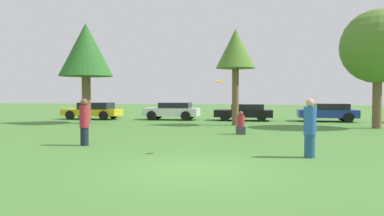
{
  "coord_description": "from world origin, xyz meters",
  "views": [
    {
      "loc": [
        1.59,
        -8.83,
        1.85
      ],
      "look_at": [
        -0.78,
        4.15,
        1.36
      ],
      "focal_mm": 34.34,
      "sensor_mm": 36.0,
      "label": 1
    }
  ],
  "objects_px": {
    "tree_0": "(86,51)",
    "parked_car_yellow": "(93,110)",
    "bystander_sitting": "(241,125)",
    "parked_car_white": "(172,111)",
    "person_catcher": "(310,128)",
    "tree_2": "(378,47)",
    "parked_car_black": "(245,112)",
    "frisbee": "(219,81)",
    "person_thrower": "(84,122)",
    "parked_car_blue": "(328,112)",
    "tree_1": "(236,51)"
  },
  "relations": [
    {
      "from": "tree_1",
      "to": "tree_2",
      "type": "xyz_separation_m",
      "value": [
        7.74,
        -0.58,
        -0.04
      ]
    },
    {
      "from": "person_catcher",
      "to": "tree_1",
      "type": "relative_size",
      "value": 0.3
    },
    {
      "from": "frisbee",
      "to": "parked_car_yellow",
      "type": "relative_size",
      "value": 0.06
    },
    {
      "from": "person_thrower",
      "to": "parked_car_white",
      "type": "bearing_deg",
      "value": 98.89
    },
    {
      "from": "parked_car_yellow",
      "to": "parked_car_white",
      "type": "bearing_deg",
      "value": -175.09
    },
    {
      "from": "parked_car_black",
      "to": "bystander_sitting",
      "type": "bearing_deg",
      "value": 91.58
    },
    {
      "from": "tree_2",
      "to": "tree_1",
      "type": "bearing_deg",
      "value": 175.7
    },
    {
      "from": "tree_0",
      "to": "tree_1",
      "type": "relative_size",
      "value": 1.11
    },
    {
      "from": "tree_0",
      "to": "tree_2",
      "type": "relative_size",
      "value": 0.99
    },
    {
      "from": "parked_car_black",
      "to": "parked_car_blue",
      "type": "height_order",
      "value": "parked_car_blue"
    },
    {
      "from": "parked_car_black",
      "to": "parked_car_blue",
      "type": "distance_m",
      "value": 5.68
    },
    {
      "from": "person_catcher",
      "to": "parked_car_yellow",
      "type": "height_order",
      "value": "person_catcher"
    },
    {
      "from": "parked_car_yellow",
      "to": "parked_car_black",
      "type": "distance_m",
      "value": 11.22
    },
    {
      "from": "tree_1",
      "to": "tree_2",
      "type": "height_order",
      "value": "tree_2"
    },
    {
      "from": "frisbee",
      "to": "bystander_sitting",
      "type": "height_order",
      "value": "frisbee"
    },
    {
      "from": "person_catcher",
      "to": "tree_2",
      "type": "distance_m",
      "value": 12.01
    },
    {
      "from": "tree_1",
      "to": "parked_car_blue",
      "type": "distance_m",
      "value": 8.38
    },
    {
      "from": "parked_car_white",
      "to": "parked_car_blue",
      "type": "height_order",
      "value": "parked_car_white"
    },
    {
      "from": "person_thrower",
      "to": "parked_car_white",
      "type": "distance_m",
      "value": 13.76
    },
    {
      "from": "parked_car_yellow",
      "to": "parked_car_black",
      "type": "height_order",
      "value": "parked_car_yellow"
    },
    {
      "from": "person_thrower",
      "to": "parked_car_blue",
      "type": "bearing_deg",
      "value": 61.07
    },
    {
      "from": "tree_0",
      "to": "parked_car_yellow",
      "type": "xyz_separation_m",
      "value": [
        -1.3,
        3.74,
        -3.98
      ]
    },
    {
      "from": "bystander_sitting",
      "to": "tree_0",
      "type": "relative_size",
      "value": 0.17
    },
    {
      "from": "bystander_sitting",
      "to": "parked_car_white",
      "type": "relative_size",
      "value": 0.27
    },
    {
      "from": "person_thrower",
      "to": "tree_0",
      "type": "height_order",
      "value": "tree_0"
    },
    {
      "from": "tree_2",
      "to": "parked_car_blue",
      "type": "relative_size",
      "value": 1.67
    },
    {
      "from": "tree_1",
      "to": "tree_0",
      "type": "bearing_deg",
      "value": -178.72
    },
    {
      "from": "bystander_sitting",
      "to": "parked_car_yellow",
      "type": "distance_m",
      "value": 14.18
    },
    {
      "from": "parked_car_yellow",
      "to": "bystander_sitting",
      "type": "bearing_deg",
      "value": 143.8
    },
    {
      "from": "parked_car_yellow",
      "to": "parked_car_black",
      "type": "relative_size",
      "value": 1.05
    },
    {
      "from": "tree_0",
      "to": "parked_car_black",
      "type": "distance_m",
      "value": 11.54
    },
    {
      "from": "person_thrower",
      "to": "parked_car_yellow",
      "type": "bearing_deg",
      "value": 122.99
    },
    {
      "from": "person_thrower",
      "to": "parked_car_white",
      "type": "relative_size",
      "value": 0.42
    },
    {
      "from": "bystander_sitting",
      "to": "tree_2",
      "type": "distance_m",
      "value": 9.3
    },
    {
      "from": "person_catcher",
      "to": "bystander_sitting",
      "type": "xyz_separation_m",
      "value": [
        -2.3,
        6.01,
        -0.43
      ]
    },
    {
      "from": "person_catcher",
      "to": "frisbee",
      "type": "height_order",
      "value": "frisbee"
    },
    {
      "from": "parked_car_blue",
      "to": "tree_2",
      "type": "bearing_deg",
      "value": 109.22
    },
    {
      "from": "person_thrower",
      "to": "parked_car_white",
      "type": "xyz_separation_m",
      "value": [
        -0.02,
        13.76,
        -0.19
      ]
    },
    {
      "from": "parked_car_white",
      "to": "parked_car_black",
      "type": "relative_size",
      "value": 0.99
    },
    {
      "from": "person_thrower",
      "to": "bystander_sitting",
      "type": "height_order",
      "value": "person_thrower"
    },
    {
      "from": "parked_car_blue",
      "to": "person_thrower",
      "type": "bearing_deg",
      "value": 52.77
    },
    {
      "from": "parked_car_blue",
      "to": "parked_car_white",
      "type": "bearing_deg",
      "value": 2.24
    },
    {
      "from": "tree_1",
      "to": "parked_car_blue",
      "type": "relative_size",
      "value": 1.49
    },
    {
      "from": "bystander_sitting",
      "to": "tree_1",
      "type": "relative_size",
      "value": 0.19
    },
    {
      "from": "parked_car_black",
      "to": "person_catcher",
      "type": "bearing_deg",
      "value": 99.76
    },
    {
      "from": "tree_0",
      "to": "parked_car_white",
      "type": "bearing_deg",
      "value": 42.09
    },
    {
      "from": "tree_0",
      "to": "parked_car_blue",
      "type": "distance_m",
      "value": 16.7
    },
    {
      "from": "parked_car_blue",
      "to": "parked_car_black",
      "type": "bearing_deg",
      "value": 2.03
    },
    {
      "from": "parked_car_yellow",
      "to": "parked_car_blue",
      "type": "relative_size",
      "value": 1.1
    },
    {
      "from": "frisbee",
      "to": "tree_1",
      "type": "xyz_separation_m",
      "value": [
        -0.19,
        10.87,
        2.22
      ]
    }
  ]
}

